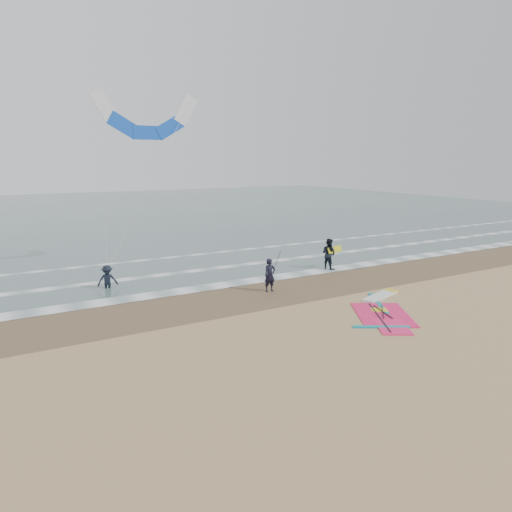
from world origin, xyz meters
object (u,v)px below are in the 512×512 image
windsurf_rig (383,309)px  person_standing (270,275)px  person_walking (329,254)px  surf_kite (147,121)px  person_wading (107,274)px

windsurf_rig → person_standing: bearing=120.3°
person_standing → windsurf_rig: bearing=-59.2°
person_walking → surf_kite: surf_kite is taller
person_standing → person_wading: bearing=148.0°
windsurf_rig → person_walking: size_ratio=2.81×
windsurf_rig → surf_kite: size_ratio=0.57×
person_walking → person_wading: 13.13m
person_walking → surf_kite: (-9.44, 5.51, 7.97)m
windsurf_rig → person_wading: person_wading is taller
surf_kite → person_standing: bearing=-65.1°
person_wading → windsurf_rig: bearing=-40.5°
person_walking → person_wading: person_walking is taller
person_standing → person_walking: 6.25m
person_walking → person_wading: bearing=63.8°
surf_kite → windsurf_rig: bearing=-63.0°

